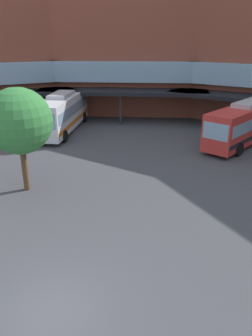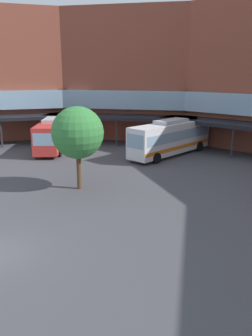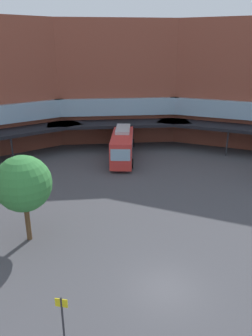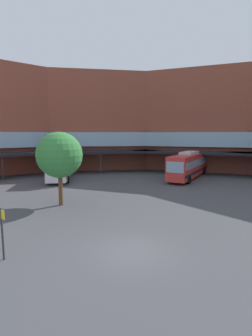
{
  "view_description": "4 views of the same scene",
  "coord_description": "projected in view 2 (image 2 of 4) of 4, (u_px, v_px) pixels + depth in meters",
  "views": [
    {
      "loc": [
        5.21,
        -7.41,
        8.91
      ],
      "look_at": [
        -0.54,
        9.31,
        1.84
      ],
      "focal_mm": 34.83,
      "sensor_mm": 36.0,
      "label": 1
    },
    {
      "loc": [
        16.72,
        -3.12,
        8.83
      ],
      "look_at": [
        -1.49,
        9.01,
        2.76
      ],
      "focal_mm": 37.46,
      "sensor_mm": 36.0,
      "label": 2
    },
    {
      "loc": [
        -7.64,
        -13.46,
        13.21
      ],
      "look_at": [
        2.45,
        12.56,
        2.75
      ],
      "focal_mm": 34.99,
      "sensor_mm": 36.0,
      "label": 3
    },
    {
      "loc": [
        1.06,
        -12.65,
        6.15
      ],
      "look_at": [
        -1.35,
        10.98,
        2.97
      ],
      "focal_mm": 27.11,
      "sensor_mm": 36.0,
      "label": 4
    }
  ],
  "objects": [
    {
      "name": "bus_2",
      "position": [
        171.0,
        137.0,
        37.57
      ],
      "size": [
        4.86,
        11.61,
        3.86
      ],
      "rotation": [
        0.0,
        0.0,
        4.93
      ],
      "color": "white",
      "rests_on": "ground"
    },
    {
      "name": "plaza_tree",
      "position": [
        78.0,
        133.0,
        26.07
      ],
      "size": [
        3.92,
        3.92,
        6.36
      ],
      "color": "brown",
      "rests_on": "ground"
    },
    {
      "name": "bus_3",
      "position": [
        53.0,
        134.0,
        40.31
      ],
      "size": [
        10.18,
        7.73,
        3.64
      ],
      "rotation": [
        0.0,
        0.0,
        5.72
      ],
      "color": "red",
      "rests_on": "ground"
    }
  ]
}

